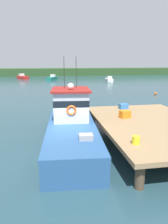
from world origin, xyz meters
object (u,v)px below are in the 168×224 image
mooring_buoy_outer (155,94)px  moored_boat_outer_mooring (109,80)px  moored_boat_mid_harbor (52,78)px  main_fishing_boat (71,125)px  moored_boat_far_right (22,77)px  mooring_buoy_spare_mooring (59,99)px  bait_bucket (136,140)px  crate_single_far (125,114)px  mooring_buoy_inshore (65,113)px  crate_stack_mid_dock (123,106)px

mooring_buoy_outer → moored_boat_outer_mooring: bearing=92.5°
moored_boat_mid_harbor → mooring_buoy_outer: size_ratio=14.41×
main_fishing_boat → moored_boat_far_right: bearing=100.2°
main_fishing_boat → moored_boat_mid_harbor: size_ratio=1.86×
moored_boat_mid_harbor → mooring_buoy_spare_mooring: moored_boat_mid_harbor is taller
moored_boat_mid_harbor → moored_boat_outer_mooring: 15.00m
moored_boat_outer_mooring → mooring_buoy_outer: bearing=-87.5°
bait_bucket → moored_boat_far_right: size_ratio=0.06×
crate_single_far → mooring_buoy_outer: (10.17, 15.04, -1.24)m
moored_boat_outer_mooring → mooring_buoy_outer: moored_boat_outer_mooring is taller
crate_single_far → bait_bucket: 4.05m
bait_bucket → moored_boat_far_right: 52.07m
moored_boat_far_right → mooring_buoy_inshore: (8.61, -41.14, -0.30)m
mooring_buoy_spare_mooring → moored_boat_outer_mooring: bearing=60.6°
main_fishing_boat → crate_single_far: size_ratio=16.52×
moored_boat_far_right → mooring_buoy_inshore: bearing=-78.2°
crate_stack_mid_dock → moored_boat_outer_mooring: size_ratio=0.12×
main_fishing_boat → mooring_buoy_outer: 20.47m
moored_boat_mid_harbor → mooring_buoy_inshore: moored_boat_mid_harbor is taller
crate_stack_mid_dock → moored_boat_mid_harbor: (-4.47, 40.31, -0.92)m
moored_boat_outer_mooring → mooring_buoy_outer: (0.88, -20.11, -0.25)m
bait_bucket → mooring_buoy_inshore: bearing=102.6°
crate_stack_mid_dock → mooring_buoy_outer: size_ratio=1.63×
mooring_buoy_spare_mooring → crate_single_far: bearing=-75.3°
crate_single_far → moored_boat_outer_mooring: 36.36m
crate_single_far → bait_bucket: bearing=-104.2°
crate_stack_mid_dock → moored_boat_far_right: bearing=105.7°
crate_single_far → moored_boat_far_right: bearing=104.1°
crate_single_far → mooring_buoy_outer: bearing=55.9°
crate_stack_mid_dock → mooring_buoy_inshore: crate_stack_mid_dock is taller
mooring_buoy_outer → mooring_buoy_spare_mooring: 13.70m
crate_single_far → moored_boat_outer_mooring: bearing=75.2°
moored_boat_outer_mooring → mooring_buoy_spare_mooring: 25.72m
crate_stack_mid_dock → bait_bucket: (-1.76, -6.28, -0.01)m
mooring_buoy_inshore → bait_bucket: bearing=-77.4°
mooring_buoy_inshore → moored_boat_far_right: bearing=101.8°
mooring_buoy_outer → mooring_buoy_spare_mooring: mooring_buoy_spare_mooring is taller
bait_bucket → mooring_buoy_spare_mooring: 16.88m
crate_stack_mid_dock → crate_single_far: size_ratio=1.00×
main_fishing_boat → mooring_buoy_inshore: main_fishing_boat is taller
crate_stack_mid_dock → moored_boat_mid_harbor: bearing=96.3°
main_fishing_boat → mooring_buoy_inshore: (0.10, 6.23, -0.81)m
moored_boat_mid_harbor → mooring_buoy_inshore: (0.52, -36.80, -0.27)m
bait_bucket → mooring_buoy_spare_mooring: bait_bucket is taller
main_fishing_boat → mooring_buoy_spare_mooring: bearing=90.3°
moored_boat_outer_mooring → crate_single_far: bearing=-104.8°
crate_stack_mid_dock → mooring_buoy_inshore: 5.41m
crate_stack_mid_dock → mooring_buoy_inshore: bearing=138.4°
main_fishing_boat → crate_single_far: (3.28, 0.38, 0.42)m
crate_stack_mid_dock → moored_boat_outer_mooring: (8.52, 32.79, -0.94)m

